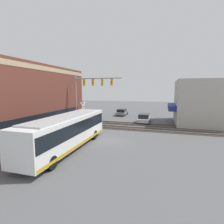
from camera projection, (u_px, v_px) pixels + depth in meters
ground_plane at (109, 140)px, 19.25m from camera, size 120.00×120.00×0.00m
brick_building at (8, 100)px, 21.19m from camera, size 19.86×10.13×8.40m
shop_building at (204, 102)px, 27.43m from camera, size 9.15×9.78×6.97m
city_bus at (68, 131)px, 16.07m from camera, size 11.77×2.59×3.17m
traffic_signal_gantry at (89, 89)px, 24.07m from camera, size 0.42×6.74×7.38m
crossing_signal at (83, 112)px, 24.31m from camera, size 1.41×1.18×3.81m
rail_track_near at (122, 128)px, 24.95m from camera, size 2.60×60.00×0.15m
rail_track_far at (126, 124)px, 27.99m from camera, size 2.60×60.00×0.15m
parked_car_silver at (144, 119)px, 28.87m from camera, size 4.25×1.82×1.49m
parked_car_grey at (122, 112)px, 37.08m from camera, size 4.50×1.82×1.38m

